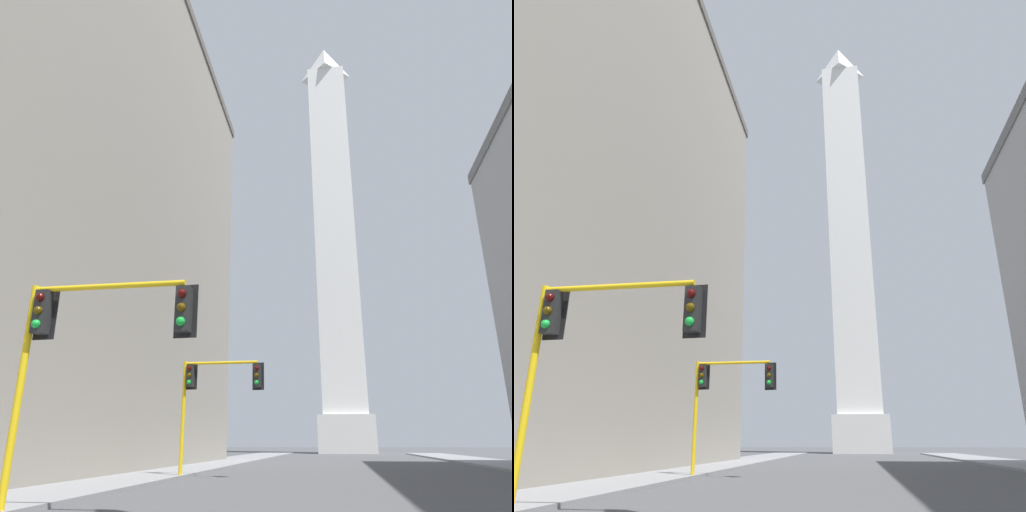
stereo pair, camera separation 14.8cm
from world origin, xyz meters
The scene contains 4 objects.
sidewalk_left centered at (-10.87, 30.02, 0.07)m, with size 5.00×100.06×0.15m, color gray.
obelisk centered at (0.00, 83.38, 38.75)m, with size 8.87×8.87×80.35m.
traffic_light_near_left centered at (-7.15, 9.11, 4.04)m, with size 4.47×0.50×5.33m.
traffic_light_mid_left centered at (-7.26, 22.46, 4.09)m, with size 4.18×0.52×5.40m.
Camera 2 is at (-0.96, -2.11, 1.55)m, focal length 35.00 mm.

